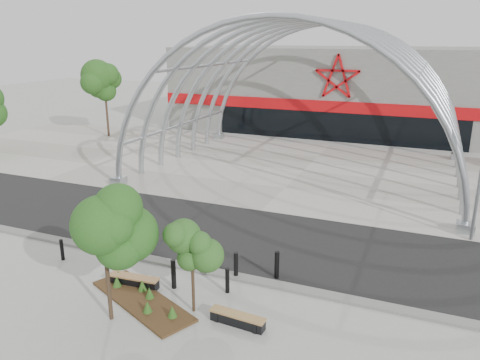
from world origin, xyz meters
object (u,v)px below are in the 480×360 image
at_px(bench_0, 134,281).
at_px(bollard_2, 236,265).
at_px(street_tree_1, 192,251).
at_px(signal_pole, 480,179).
at_px(bench_1, 237,320).
at_px(street_tree_0, 104,233).

xyz_separation_m(bench_0, bollard_2, (3.28, 2.05, 0.33)).
bearing_deg(street_tree_1, signal_pole, 47.87).
bearing_deg(bollard_2, bench_1, -66.06).
bearing_deg(signal_pole, bench_0, -141.68).
bearing_deg(street_tree_1, bench_1, -5.94).
relative_size(bench_1, bollard_2, 1.81).
relative_size(signal_pole, bollard_2, 5.29).
height_order(bench_1, bollard_2, bollard_2).
height_order(street_tree_1, bench_1, street_tree_1).
bearing_deg(signal_pole, bollard_2, -139.53).
distance_m(signal_pole, street_tree_0, 16.18).
bearing_deg(bench_0, bollard_2, 31.97).
relative_size(street_tree_0, street_tree_1, 1.37).
height_order(bench_0, bollard_2, bollard_2).
bearing_deg(street_tree_1, bollard_2, 80.70).
height_order(street_tree_0, bollard_2, street_tree_0).
distance_m(signal_pole, bollard_2, 11.61).
bearing_deg(signal_pole, bench_1, -125.86).
xyz_separation_m(street_tree_1, bench_1, (1.69, -0.18, -2.06)).
relative_size(street_tree_1, bench_1, 1.63).
relative_size(signal_pole, bench_1, 2.93).
distance_m(street_tree_1, bench_0, 3.56).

